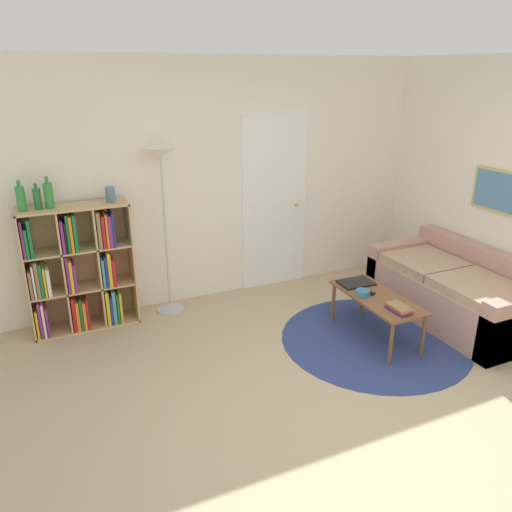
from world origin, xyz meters
TOP-DOWN VIEW (x-y plane):
  - ground_plane at (0.00, 0.00)m, footprint 14.00×14.00m
  - wall_back at (0.02, 2.55)m, footprint 7.68×0.11m
  - wall_right at (2.37, 1.26)m, footprint 0.08×5.53m
  - rug at (0.87, 0.88)m, footprint 1.79×1.79m
  - bookshelf at (-1.65, 2.34)m, footprint 1.01×0.34m
  - floor_lamp at (-0.76, 2.32)m, footprint 0.33×0.33m
  - couch at (1.94, 0.94)m, footprint 0.88×1.77m
  - coffee_table at (0.90, 0.94)m, footprint 0.44×1.00m
  - laptop at (0.89, 1.26)m, footprint 0.34×0.24m
  - bowl at (0.78, 1.00)m, footprint 0.14×0.14m
  - book_stack_on_table at (0.88, 0.60)m, footprint 0.13×0.24m
  - remote at (0.86, 1.04)m, footprint 0.08×0.16m
  - bottle_left at (-2.04, 2.33)m, footprint 0.08×0.08m
  - bottle_middle at (-1.91, 2.34)m, footprint 0.07×0.07m
  - bottle_right at (-1.81, 2.34)m, footprint 0.08×0.08m
  - vase_on_shelf at (-1.26, 2.34)m, footprint 0.09×0.09m

SIDE VIEW (x-z plane):
  - ground_plane at x=0.00m, z-range 0.00..0.00m
  - rug at x=0.87m, z-range 0.00..0.01m
  - couch at x=1.94m, z-range -0.08..0.64m
  - coffee_table at x=0.90m, z-range 0.17..0.60m
  - laptop at x=0.89m, z-range 0.43..0.45m
  - remote at x=0.86m, z-range 0.43..0.45m
  - bowl at x=0.78m, z-range 0.43..0.49m
  - book_stack_on_table at x=0.88m, z-range 0.43..0.49m
  - bookshelf at x=-1.65m, z-range -0.02..1.23m
  - wall_back at x=0.02m, z-range -0.01..2.59m
  - wall_right at x=2.37m, z-range 0.00..2.60m
  - vase_on_shelf at x=-1.26m, z-range 1.25..1.40m
  - bottle_middle at x=-1.91m, z-range 1.23..1.47m
  - bottle_left at x=-2.04m, z-range 1.23..1.51m
  - bottle_right at x=-1.81m, z-range 1.23..1.52m
  - floor_lamp at x=-0.76m, z-range 0.60..2.35m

